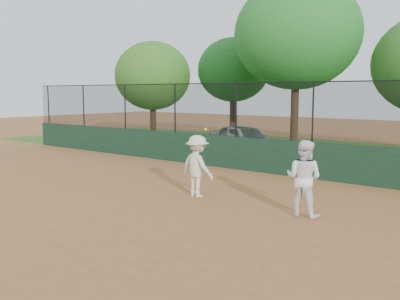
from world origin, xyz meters
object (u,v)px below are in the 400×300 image
Objects in this scene: tree_1 at (233,70)px; tree_2 at (297,34)px; parked_car at (245,140)px; player_second at (304,178)px; player_main at (197,166)px; tree_0 at (153,76)px.

tree_1 is 0.74× the size of tree_2.
player_second reaches higher than parked_car.
tree_1 reaches higher than player_main.
parked_car is 8.57m from tree_0.
player_main reaches higher than player_second.
player_second is at bearing -62.37° from tree_2.
tree_1 reaches higher than parked_car.
tree_0 is (-7.71, 2.13, 3.06)m from parked_car.
tree_0 is (-13.99, 9.44, 2.90)m from player_second.
tree_0 reaches higher than player_second.
tree_0 is 4.77m from tree_1.
player_second is 0.30× the size of tree_1.
tree_1 is at bearing 22.89° from tree_0.
tree_0 reaches higher than player_main.
parked_car is at bearing -50.09° from tree_1.
tree_2 is (-4.81, 9.18, 4.52)m from player_second.
tree_1 is at bearing 62.14° from parked_car.
tree_2 is at bearing -1.62° from tree_0.
tree_2 is at bearing -15.99° from parked_car.
player_main is 13.47m from tree_1.
parked_car is at bearing 113.40° from player_main.
player_main is at bearing -1.11° from player_second.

